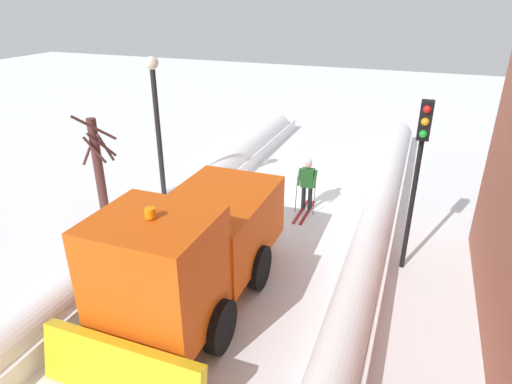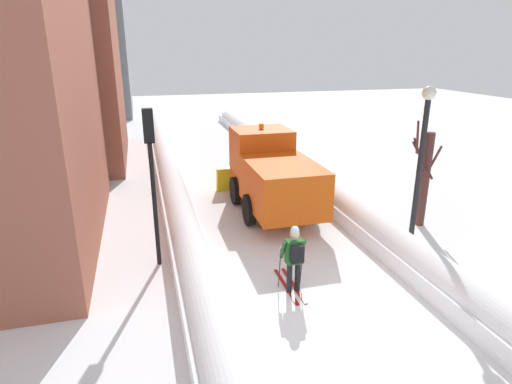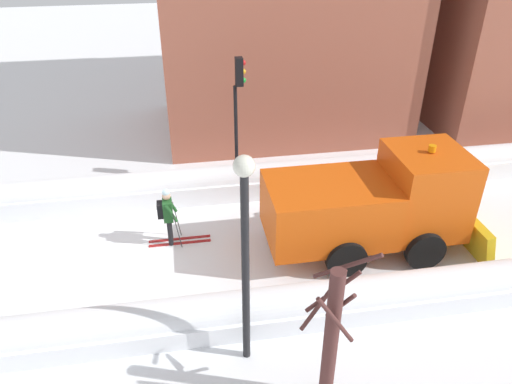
# 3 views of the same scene
# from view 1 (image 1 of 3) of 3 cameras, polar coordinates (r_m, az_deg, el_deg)

# --- Properties ---
(plow_truck) EXTENTS (3.20, 5.98, 3.12)m
(plow_truck) POSITION_cam_1_polar(r_m,az_deg,el_deg) (9.80, -8.23, -7.28)
(plow_truck) COLOR #DB510F
(plow_truck) RESTS_ON ground
(skier) EXTENTS (0.62, 1.80, 1.81)m
(skier) POSITION_cam_1_polar(r_m,az_deg,el_deg) (14.37, 6.71, 1.36)
(skier) COLOR black
(skier) RESTS_ON ground
(traffic_light_pole) EXTENTS (0.28, 0.42, 4.43)m
(traffic_light_pole) POSITION_cam_1_polar(r_m,az_deg,el_deg) (10.95, 20.42, 4.32)
(traffic_light_pole) COLOR black
(traffic_light_pole) RESTS_ON ground
(street_lamp) EXTENTS (0.40, 0.40, 4.92)m
(street_lamp) POSITION_cam_1_polar(r_m,az_deg,el_deg) (14.04, -12.74, 9.59)
(street_lamp) COLOR black
(street_lamp) RESTS_ON ground
(bare_tree_near) EXTENTS (1.01, 1.35, 3.57)m
(bare_tree_near) POSITION_cam_1_polar(r_m,az_deg,el_deg) (14.14, -19.71, 3.00)
(bare_tree_near) COLOR #502C29
(bare_tree_near) RESTS_ON ground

